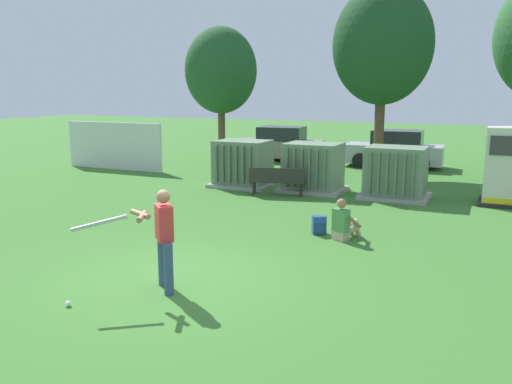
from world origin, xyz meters
The scene contains 15 objects.
ground_plane centered at (0.00, 0.00, 0.00)m, with size 96.00×96.00×0.00m, color #3D752D.
fence_panel centered at (-9.79, 10.50, 1.00)m, with size 4.80×0.12×2.00m, color silver.
transformer_west centered at (-2.95, 9.03, 0.79)m, with size 2.10×1.70×1.62m.
transformer_mid_west centered at (-0.40, 9.16, 0.79)m, with size 2.10×1.70×1.62m.
transformer_mid_east centered at (2.32, 9.14, 0.79)m, with size 2.10×1.70×1.62m.
generator_enclosure centered at (5.56, 9.49, 1.14)m, with size 1.60×1.40×2.30m.
park_bench centered at (-1.20, 7.92, 0.54)m, with size 1.84×0.80×0.92m.
batter centered at (0.14, -0.50, 0.98)m, with size 1.31×1.33×1.74m.
sports_ball centered at (-0.82, -1.71, 0.04)m, with size 0.09×0.09×0.09m, color white.
seated_spectator centered at (2.10, 3.86, 0.38)m, with size 0.66×0.79×0.96m.
backpack centered at (1.46, 4.05, 0.21)m, with size 0.38×0.36×0.44m.
tree_left centered at (-6.24, 13.63, 4.18)m, with size 3.19×3.19×6.09m.
tree_center_left centered at (0.85, 13.53, 5.03)m, with size 3.84×3.84×7.33m.
parked_car_leftmost centered at (-4.43, 16.13, 0.75)m, with size 4.34×2.22×1.62m.
parked_car_left_of_center centered at (1.03, 16.12, 0.75)m, with size 4.27×2.06×1.62m.
Camera 1 is at (5.15, -7.68, 3.37)m, focal length 37.38 mm.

